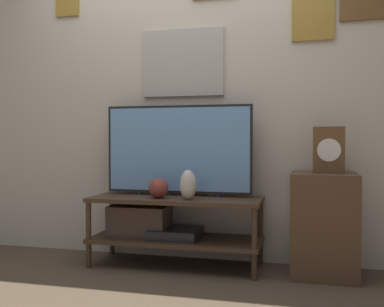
{
  "coord_description": "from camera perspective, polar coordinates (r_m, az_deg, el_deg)",
  "views": [
    {
      "loc": [
        0.93,
        -2.91,
        0.93
      ],
      "look_at": [
        0.12,
        0.28,
        0.84
      ],
      "focal_mm": 42.0,
      "sensor_mm": 36.0,
      "label": 1
    }
  ],
  "objects": [
    {
      "name": "media_console",
      "position": [
        3.4,
        -3.74,
        -8.67
      ],
      "size": [
        1.27,
        0.47,
        0.51
      ],
      "color": "#422D1E",
      "rests_on": "ground_plane"
    },
    {
      "name": "vase_urn_stoneware",
      "position": [
        3.19,
        -0.49,
        -3.99
      ],
      "size": [
        0.12,
        0.11,
        0.21
      ],
      "color": "beige",
      "rests_on": "media_console"
    },
    {
      "name": "mantel_clock",
      "position": [
        3.23,
        16.96,
        0.44
      ],
      "size": [
        0.21,
        0.11,
        0.32
      ],
      "color": "brown",
      "rests_on": "side_table"
    },
    {
      "name": "ground_plane",
      "position": [
        3.19,
        -3.5,
        -15.32
      ],
      "size": [
        12.0,
        12.0,
        0.0
      ],
      "primitive_type": "plane",
      "color": "#4C3D2D"
    },
    {
      "name": "side_table",
      "position": [
        3.26,
        16.37,
        -8.63
      ],
      "size": [
        0.44,
        0.43,
        0.71
      ],
      "color": "#513823",
      "rests_on": "ground_plane"
    },
    {
      "name": "television",
      "position": [
        3.42,
        -1.77,
        0.52
      ],
      "size": [
        1.13,
        0.05,
        0.69
      ],
      "color": "black",
      "rests_on": "media_console"
    },
    {
      "name": "candle_jar",
      "position": [
        3.46,
        2.44,
        -4.26
      ],
      "size": [
        0.07,
        0.07,
        0.13
      ],
      "color": "beige",
      "rests_on": "media_console"
    },
    {
      "name": "wall_back",
      "position": [
        3.61,
        -0.73,
        8.46
      ],
      "size": [
        6.4,
        0.08,
        2.7
      ],
      "color": "beige",
      "rests_on": "ground_plane"
    },
    {
      "name": "vase_slim_bronze",
      "position": [
        3.6,
        -5.61,
        -3.57
      ],
      "size": [
        0.08,
        0.08,
        0.18
      ],
      "color": "tan",
      "rests_on": "media_console"
    },
    {
      "name": "vase_round_glass",
      "position": [
        3.3,
        -4.26,
        -4.41
      ],
      "size": [
        0.14,
        0.14,
        0.14
      ],
      "color": "brown",
      "rests_on": "media_console"
    }
  ]
}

